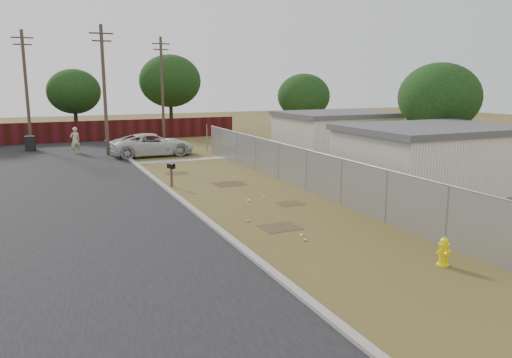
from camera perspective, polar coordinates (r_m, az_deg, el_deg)
name	(u,v)px	position (r m, az deg, el deg)	size (l,w,h in m)	color
ground	(247,197)	(22.88, -1.06, -2.03)	(120.00, 120.00, 0.00)	brown
street	(77,177)	(29.10, -19.81, 0.20)	(15.10, 60.00, 0.12)	black
chainlink_fence	(296,171)	(24.95, 4.63, 0.92)	(0.10, 27.06, 2.02)	gray
privacy_fence	(69,132)	(45.80, -20.60, 5.04)	(30.00, 0.12, 1.80)	#460F14
utility_poles	(101,88)	(41.49, -17.31, 9.95)	(12.60, 8.24, 9.00)	#493D30
houses	(378,144)	(30.16, 13.79, 3.87)	(9.30, 17.24, 3.10)	silver
horizon_trees	(150,88)	(45.09, -11.98, 10.18)	(33.32, 31.94, 7.78)	#302216
fire_hydrant	(444,252)	(15.37, 20.67, -7.82)	(0.41, 0.42, 0.88)	yellow
mailbox	(171,168)	(25.14, -9.67, 1.25)	(0.34, 0.52, 1.21)	brown
pickup_truck	(153,145)	(35.92, -11.70, 3.87)	(2.65, 5.76, 1.60)	silver
pedestrian	(75,140)	(38.69, -19.97, 4.18)	(0.70, 0.46, 1.93)	#BFB48C
trash_bin	(30,143)	(41.31, -24.39, 3.73)	(0.83, 0.91, 1.14)	black
scattered_litter	(247,200)	(22.06, -1.01, -2.43)	(2.77, 11.24, 0.07)	white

